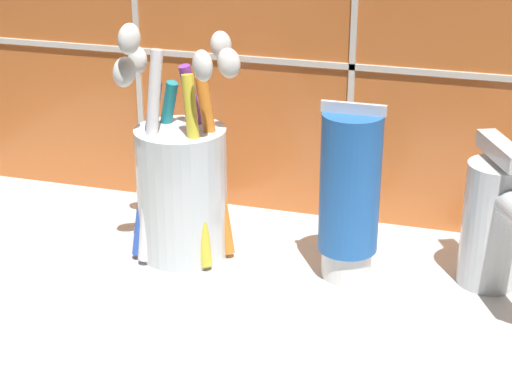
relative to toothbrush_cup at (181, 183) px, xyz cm
name	(u,v)px	position (x,y,z in cm)	size (l,w,h in cm)	color
sink_counter	(279,310)	(9.11, -4.77, -6.94)	(74.63, 30.59, 2.00)	silver
tile_wall_backsplash	(334,2)	(9.12, 10.77, 12.31)	(84.63, 1.72, 40.48)	#C6662D
toothbrush_cup	(181,183)	(0.00, 0.00, 0.00)	(10.32, 8.85, 18.74)	silver
toothpaste_tube	(350,194)	(13.02, 0.03, 0.70)	(4.60, 4.38, 13.47)	white
sink_faucet	(498,221)	(23.48, 1.37, -0.62)	(6.49, 11.16, 10.93)	silver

